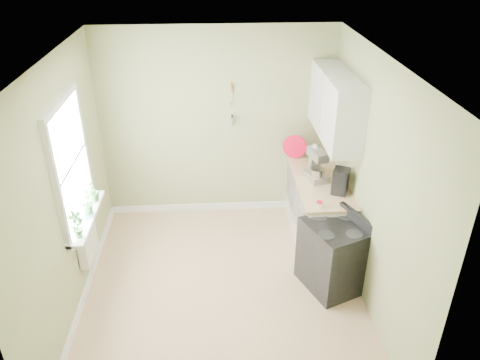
{
  "coord_description": "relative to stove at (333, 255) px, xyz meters",
  "views": [
    {
      "loc": [
        -0.06,
        -4.21,
        3.76
      ],
      "look_at": [
        0.23,
        0.55,
        1.16
      ],
      "focal_mm": 35.0,
      "sensor_mm": 36.0,
      "label": 1
    }
  ],
  "objects": [
    {
      "name": "wall_right",
      "position": [
        0.33,
        -0.03,
        0.93
      ],
      "size": [
        0.02,
        3.6,
        2.7
      ],
      "primitive_type": "cube",
      "color": "tan",
      "rests_on": "floor"
    },
    {
      "name": "wall_utensils",
      "position": [
        -1.08,
        1.75,
        1.14
      ],
      "size": [
        0.02,
        0.14,
        0.58
      ],
      "color": "#D8B284",
      "rests_on": "wall_back"
    },
    {
      "name": "plant_b",
      "position": [
        -2.78,
        0.32,
        0.62
      ],
      "size": [
        0.18,
        0.2,
        0.29
      ],
      "primitive_type": "imported",
      "rotation": [
        0.0,
        0.0,
        2.01
      ],
      "color": "#377032",
      "rests_on": "window_sill"
    },
    {
      "name": "radiator",
      "position": [
        -2.82,
        0.22,
        0.13
      ],
      "size": [
        0.12,
        0.5,
        0.35
      ],
      "primitive_type": "cube",
      "color": "white",
      "rests_on": "wall_left"
    },
    {
      "name": "ceiling",
      "position": [
        -1.28,
        -0.03,
        2.29
      ],
      "size": [
        3.2,
        3.6,
        0.02
      ],
      "primitive_type": "cube",
      "color": "white",
      "rests_on": "wall_back"
    },
    {
      "name": "wall_back",
      "position": [
        -1.28,
        1.78,
        0.93
      ],
      "size": [
        3.2,
        0.02,
        2.7
      ],
      "primitive_type": "cube",
      "color": "tan",
      "rests_on": "floor"
    },
    {
      "name": "upper_cabinets",
      "position": [
        0.15,
        1.07,
        1.43
      ],
      "size": [
        0.35,
        1.4,
        0.8
      ],
      "primitive_type": "cube",
      "color": "white",
      "rests_on": "wall_right"
    },
    {
      "name": "wall_left",
      "position": [
        -2.89,
        -0.03,
        0.93
      ],
      "size": [
        0.02,
        3.6,
        2.7
      ],
      "primitive_type": "cube",
      "color": "tan",
      "rests_on": "floor"
    },
    {
      "name": "plant_a",
      "position": [
        -2.78,
        -0.14,
        0.64
      ],
      "size": [
        0.19,
        0.21,
        0.32
      ],
      "primitive_type": "imported",
      "rotation": [
        0.0,
        0.0,
        0.96
      ],
      "color": "#377032",
      "rests_on": "window_sill"
    },
    {
      "name": "base_cabinets",
      "position": [
        0.02,
        0.97,
        0.01
      ],
      "size": [
        0.6,
        1.6,
        0.87
      ],
      "primitive_type": "cube",
      "color": "white",
      "rests_on": "floor"
    },
    {
      "name": "window",
      "position": [
        -2.86,
        0.27,
        1.13
      ],
      "size": [
        0.06,
        1.14,
        1.44
      ],
      "color": "white",
      "rests_on": "wall_left"
    },
    {
      "name": "red_tray",
      "position": [
        -0.22,
        1.6,
        0.65
      ],
      "size": [
        0.33,
        0.15,
        0.33
      ],
      "primitive_type": "cylinder",
      "rotation": [
        1.45,
        0.0,
        -0.31
      ],
      "color": "#B80827",
      "rests_on": "countertop"
    },
    {
      "name": "countertop",
      "position": [
        0.01,
        0.97,
        0.47
      ],
      "size": [
        0.64,
        1.6,
        0.04
      ],
      "primitive_type": "cube",
      "color": "#D8B284",
      "rests_on": "base_cabinets"
    },
    {
      "name": "stove",
      "position": [
        0.0,
        0.0,
        0.0
      ],
      "size": [
        0.83,
        0.85,
        0.95
      ],
      "color": "black",
      "rests_on": "floor"
    },
    {
      "name": "stand_mixer",
      "position": [
        -0.04,
        0.97,
        0.67
      ],
      "size": [
        0.3,
        0.4,
        0.44
      ],
      "color": "#B2B2B7",
      "rests_on": "countertop"
    },
    {
      "name": "plant_c",
      "position": [
        -2.78,
        0.6,
        0.61
      ],
      "size": [
        0.21,
        0.21,
        0.27
      ],
      "primitive_type": "imported",
      "rotation": [
        0.0,
        0.0,
        4.12
      ],
      "color": "#377032",
      "rests_on": "window_sill"
    },
    {
      "name": "coffee_maker",
      "position": [
        0.17,
        0.59,
        0.63
      ],
      "size": [
        0.25,
        0.26,
        0.32
      ],
      "color": "black",
      "rests_on": "countertop"
    },
    {
      "name": "jar",
      "position": [
        -0.14,
        0.27,
        0.53
      ],
      "size": [
        0.07,
        0.07,
        0.08
      ],
      "color": "beige",
      "rests_on": "countertop"
    },
    {
      "name": "floor",
      "position": [
        -1.28,
        -0.03,
        -0.43
      ],
      "size": [
        3.2,
        3.6,
        0.02
      ],
      "primitive_type": "cube",
      "color": "tan",
      "rests_on": "ground"
    },
    {
      "name": "window_sill",
      "position": [
        -2.79,
        0.27,
        0.46
      ],
      "size": [
        0.18,
        1.14,
        0.04
      ],
      "primitive_type": "cube",
      "color": "white",
      "rests_on": "wall_left"
    },
    {
      "name": "kettle",
      "position": [
        -0.23,
        1.69,
        0.58
      ],
      "size": [
        0.19,
        0.11,
        0.19
      ],
      "color": "silver",
      "rests_on": "countertop"
    }
  ]
}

